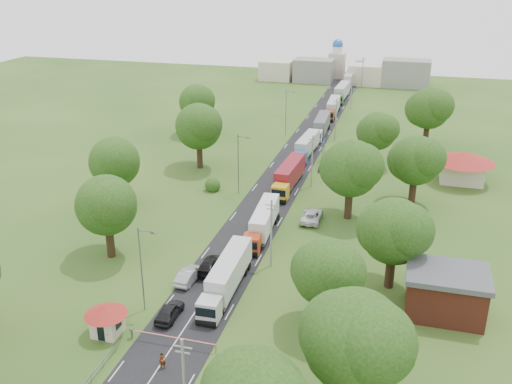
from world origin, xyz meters
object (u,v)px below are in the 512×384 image
(car_lane_mid, at_px, (189,275))
(guard_booth, at_px, (106,316))
(car_lane_front, at_px, (169,312))
(pedestrian_near, at_px, (163,361))
(truck_0, at_px, (227,276))
(info_sign, at_px, (323,146))
(boom_barrier, at_px, (160,336))

(car_lane_mid, bearing_deg, guard_booth, 75.08)
(car_lane_front, relative_size, pedestrian_near, 2.77)
(truck_0, height_order, pedestrian_near, truck_0)
(info_sign, bearing_deg, pedestrian_near, -94.27)
(boom_barrier, height_order, guard_booth, guard_booth)
(boom_barrier, relative_size, guard_booth, 2.10)
(boom_barrier, height_order, pedestrian_near, pedestrian_near)
(boom_barrier, xyz_separation_m, guard_booth, (-5.84, -0.00, 1.27))
(info_sign, bearing_deg, boom_barrier, -96.24)
(truck_0, bearing_deg, info_sign, 86.40)
(guard_booth, relative_size, truck_0, 0.31)
(boom_barrier, height_order, car_lane_mid, car_lane_mid)
(guard_booth, bearing_deg, boom_barrier, 0.01)
(info_sign, xyz_separation_m, car_lane_mid, (-8.20, -48.14, -2.18))
(guard_booth, distance_m, car_lane_mid, 12.66)
(info_sign, relative_size, car_lane_mid, 0.82)
(boom_barrier, height_order, car_lane_front, car_lane_front)
(guard_booth, xyz_separation_m, car_lane_mid, (4.20, 11.86, -1.34))
(boom_barrier, bearing_deg, car_lane_mid, 97.88)
(truck_0, distance_m, pedestrian_near, 14.50)
(boom_barrier, relative_size, car_lane_front, 1.95)
(guard_booth, distance_m, info_sign, 61.27)
(car_lane_front, bearing_deg, guard_booth, 40.84)
(boom_barrier, distance_m, truck_0, 11.46)
(info_sign, bearing_deg, car_lane_mid, -99.67)
(car_lane_front, distance_m, car_lane_mid, 7.64)
(car_lane_front, height_order, car_lane_mid, car_lane_mid)
(truck_0, xyz_separation_m, pedestrian_near, (-1.65, -14.36, -1.22))
(truck_0, bearing_deg, car_lane_front, -123.28)
(info_sign, bearing_deg, guard_booth, -101.68)
(guard_booth, bearing_deg, car_lane_mid, 70.51)
(info_sign, bearing_deg, truck_0, -93.60)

